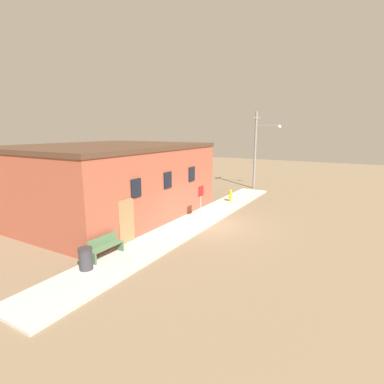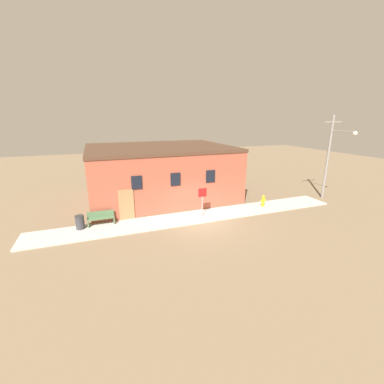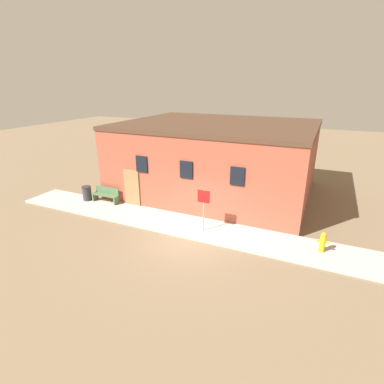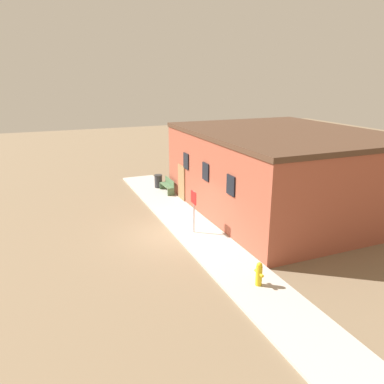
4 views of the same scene
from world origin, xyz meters
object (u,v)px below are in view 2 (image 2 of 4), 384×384
Objects in this scene: fire_hydrant at (263,201)px; stop_sign at (202,197)px; utility_pole at (331,153)px; trash_bin at (80,222)px; bench at (101,218)px.

stop_sign reaches higher than fire_hydrant.
fire_hydrant is 0.13× the size of utility_pole.
fire_hydrant is at bearing 3.29° from stop_sign.
stop_sign is at bearing -5.41° from trash_bin.
trash_bin is at bearing 174.59° from stop_sign.
trash_bin is (-13.16, 0.45, -0.01)m from fire_hydrant.
fire_hydrant is at bearing -178.96° from utility_pole.
stop_sign is 1.24× the size of bench.
fire_hydrant is 11.94m from bench.
bench is at bearing 10.80° from trash_bin.
stop_sign is 0.29× the size of utility_pole.
fire_hydrant reaches higher than bench.
fire_hydrant is 0.54× the size of bench.
utility_pole is (6.46, 0.12, 3.37)m from fire_hydrant.
utility_pole is at bearing -0.96° from trash_bin.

